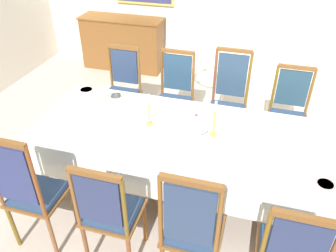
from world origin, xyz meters
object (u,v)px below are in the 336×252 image
chair_north_a (122,89)px  chair_north_c (228,100)px  chair_south_a (30,191)px  candlestick_east (214,122)px  spoon_primary (107,96)px  dining_table (180,136)px  bowl_near_left (116,97)px  bowl_far_left (86,90)px  chair_north_b (175,95)px  chair_south_b (109,212)px  soup_tureen (196,123)px  sideboard (123,43)px  bowl_near_right (325,185)px  chair_north_d (288,112)px  candlestick_west (149,113)px  chair_south_c (192,228)px

chair_north_a → chair_north_c: (1.34, 0.01, 0.04)m
chair_south_a → chair_north_c: 2.35m
candlestick_east → spoon_primary: (-1.25, 0.40, -0.14)m
dining_table → candlestick_east: candlestick_east is taller
bowl_near_left → bowl_far_left: (-0.38, 0.06, -0.01)m
chair_south_a → chair_north_b: chair_south_a is taller
chair_north_a → candlestick_east: size_ratio=3.07×
chair_south_b → soup_tureen: chair_south_b is taller
dining_table → spoon_primary: (-0.94, 0.40, 0.08)m
bowl_far_left → sideboard: size_ratio=0.11×
chair_south_b → bowl_near_right: size_ratio=7.38×
chair_north_b → chair_north_c: chair_north_c is taller
bowl_near_left → chair_north_a: bearing=107.9°
chair_north_b → chair_north_c: size_ratio=0.93×
chair_north_c → bowl_near_right: (0.90, -1.39, 0.18)m
chair_north_c → candlestick_east: size_ratio=3.37×
chair_south_b → sideboard: (-1.44, 3.71, -0.12)m
chair_north_b → chair_north_d: (1.34, -0.00, -0.01)m
bowl_near_right → bowl_far_left: size_ratio=0.92×
candlestick_west → spoon_primary: 0.76m
bowl_far_left → sideboard: sideboard is taller
spoon_primary → chair_south_c: bearing=-54.5°
chair_north_d → bowl_near_left: chair_north_d is taller
chair_south_c → candlestick_west: 1.19m
chair_south_a → bowl_near_left: size_ratio=6.94×
bowl_near_left → spoon_primary: bearing=167.7°
chair_north_a → candlestick_west: candlestick_west is taller
soup_tureen → bowl_far_left: (-1.35, 0.43, -0.08)m
bowl_near_left → spoon_primary: size_ratio=0.98×
chair_north_a → chair_north_c: chair_north_c is taller
chair_north_a → dining_table: bearing=136.5°
chair_south_c → chair_north_c: size_ratio=0.99×
chair_north_a → chair_north_c: size_ratio=0.91×
candlestick_east → sideboard: size_ratio=0.25×
chair_north_c → chair_north_d: (0.68, -0.01, -0.04)m
chair_north_a → sideboard: 1.95m
dining_table → chair_south_b: chair_south_b is taller
spoon_primary → sideboard: bearing=101.5°
dining_table → soup_tureen: 0.22m
chair_south_a → chair_south_b: bearing=0.6°
candlestick_west → soup_tureen: bearing=0.0°
candlestick_east → chair_north_d: bearing=53.5°
soup_tureen → bowl_far_left: bearing=162.3°
chair_south_a → chair_north_c: bearing=55.2°
chair_south_a → candlestick_east: 1.66m
candlestick_east → bowl_near_right: bearing=-25.0°
chair_south_b → candlestick_west: (0.01, 0.96, 0.33)m
chair_south_c → bowl_near_left: (-1.15, 1.34, 0.19)m
chair_north_a → chair_south_c: (1.34, -1.92, 0.03)m
chair_north_d → bowl_far_left: (-2.22, -0.52, 0.22)m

